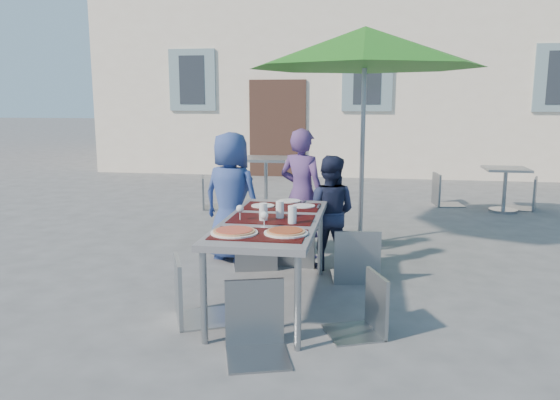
% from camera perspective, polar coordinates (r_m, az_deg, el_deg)
% --- Properties ---
extents(ground, '(90.00, 90.00, 0.00)m').
position_cam_1_polar(ground, '(5.22, 7.84, -9.24)').
color(ground, '#4E4E51').
rests_on(ground, ground).
extents(dining_table, '(0.80, 1.85, 0.76)m').
position_cam_1_polar(dining_table, '(4.64, -0.88, -2.68)').
color(dining_table, '#4A494E').
rests_on(dining_table, ground).
extents(pizza_near_left, '(0.36, 0.36, 0.03)m').
position_cam_1_polar(pizza_near_left, '(4.13, -4.80, -3.31)').
color(pizza_near_left, white).
rests_on(pizza_near_left, dining_table).
extents(pizza_near_right, '(0.33, 0.33, 0.03)m').
position_cam_1_polar(pizza_near_right, '(4.11, 0.62, -3.35)').
color(pizza_near_right, white).
rests_on(pizza_near_right, dining_table).
extents(glassware, '(0.52, 0.43, 0.15)m').
position_cam_1_polar(glassware, '(4.53, -0.73, -1.30)').
color(glassware, silver).
rests_on(glassware, dining_table).
extents(place_settings, '(0.64, 0.51, 0.01)m').
position_cam_1_polar(place_settings, '(5.24, 0.60, -0.43)').
color(place_settings, white).
rests_on(place_settings, dining_table).
extents(child_0, '(0.79, 0.64, 1.41)m').
position_cam_1_polar(child_0, '(5.98, -5.12, 0.34)').
color(child_0, '#304586').
rests_on(child_0, ground).
extents(child_1, '(0.62, 0.52, 1.45)m').
position_cam_1_polar(child_1, '(6.03, 2.29, 0.63)').
color(child_1, '#543771').
rests_on(child_1, ground).
extents(child_2, '(0.62, 0.41, 1.19)m').
position_cam_1_polar(child_2, '(5.68, 5.14, -1.32)').
color(child_2, '#1B203B').
rests_on(child_2, ground).
extents(chair_0, '(0.55, 0.55, 1.00)m').
position_cam_1_polar(chair_0, '(5.65, -2.62, -1.45)').
color(chair_0, gray).
rests_on(chair_0, ground).
extents(chair_1, '(0.45, 0.45, 0.91)m').
position_cam_1_polar(chair_1, '(5.78, 1.94, -1.73)').
color(chair_1, gray).
rests_on(chair_1, ground).
extents(chair_2, '(0.51, 0.51, 1.00)m').
position_cam_1_polar(chair_2, '(5.29, 8.03, -2.33)').
color(chair_2, gray).
rests_on(chair_2, ground).
extents(chair_3, '(0.58, 0.58, 0.99)m').
position_cam_1_polar(chair_3, '(4.35, -9.34, -5.23)').
color(chair_3, '#8E9599').
rests_on(chair_3, ground).
extents(chair_4, '(0.51, 0.51, 0.88)m').
position_cam_1_polar(chair_4, '(4.14, 8.99, -7.09)').
color(chair_4, gray).
rests_on(chair_4, ground).
extents(chair_5, '(0.53, 0.53, 0.95)m').
position_cam_1_polar(chair_5, '(3.78, -2.56, -7.95)').
color(chair_5, gray).
rests_on(chair_5, ground).
extents(patio_umbrella, '(2.76, 2.76, 2.58)m').
position_cam_1_polar(patio_umbrella, '(6.61, 8.89, 15.33)').
color(patio_umbrella, '#9A9DA1').
rests_on(patio_umbrella, ground).
extents(cafe_table_0, '(0.76, 0.76, 0.81)m').
position_cam_1_polar(cafe_table_0, '(9.06, -1.48, 2.99)').
color(cafe_table_0, '#9A9DA1').
rests_on(cafe_table_0, ground).
extents(bg_chair_l_0, '(0.55, 0.55, 0.99)m').
position_cam_1_polar(bg_chair_l_0, '(8.93, -7.41, 2.82)').
color(bg_chair_l_0, gray).
rests_on(bg_chair_l_0, ground).
extents(bg_chair_r_0, '(0.53, 0.53, 1.05)m').
position_cam_1_polar(bg_chair_r_0, '(8.80, 1.63, 3.07)').
color(bg_chair_r_0, gray).
rests_on(bg_chair_r_0, ground).
extents(cafe_table_1, '(0.65, 0.65, 0.70)m').
position_cam_1_polar(cafe_table_1, '(9.30, 22.46, 1.67)').
color(cafe_table_1, '#9A9DA1').
rests_on(cafe_table_1, ground).
extents(bg_chair_l_1, '(0.52, 0.52, 1.03)m').
position_cam_1_polar(bg_chair_l_1, '(9.51, 16.74, 3.08)').
color(bg_chair_l_1, gray).
rests_on(bg_chair_l_1, ground).
extents(bg_chair_r_1, '(0.56, 0.56, 1.00)m').
position_cam_1_polar(bg_chair_r_1, '(9.62, 24.60, 2.53)').
color(bg_chair_r_1, gray).
rests_on(bg_chair_r_1, ground).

